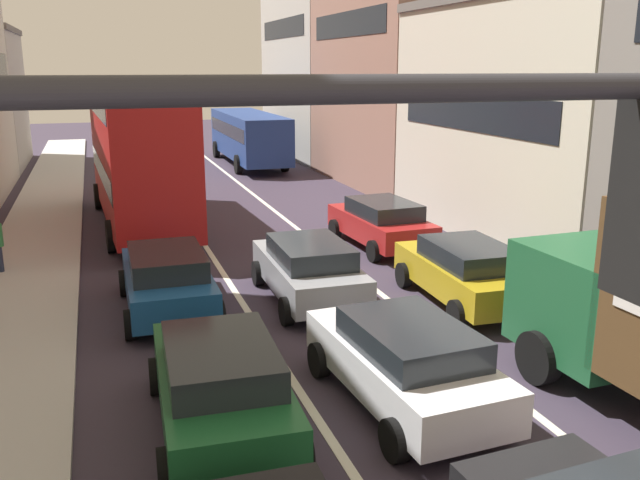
% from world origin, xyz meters
% --- Properties ---
extents(sidewalk_left, '(2.60, 64.00, 0.14)m').
position_xyz_m(sidewalk_left, '(-6.70, 20.00, 0.07)').
color(sidewalk_left, '#BCBCBC').
rests_on(sidewalk_left, ground).
extents(lane_stripe_left, '(0.16, 60.00, 0.01)m').
position_xyz_m(lane_stripe_left, '(-1.70, 20.00, 0.01)').
color(lane_stripe_left, silver).
rests_on(lane_stripe_left, ground).
extents(lane_stripe_right, '(0.16, 60.00, 0.01)m').
position_xyz_m(lane_stripe_right, '(1.70, 20.00, 0.01)').
color(lane_stripe_right, silver).
rests_on(lane_stripe_right, ground).
extents(building_row_right, '(7.20, 43.90, 14.18)m').
position_xyz_m(building_row_right, '(9.90, 23.39, 6.22)').
color(building_row_right, '#B2ADA3').
rests_on(building_row_right, ground).
extents(sedan_centre_lane_second, '(2.27, 4.40, 1.49)m').
position_xyz_m(sedan_centre_lane_second, '(-0.18, 6.99, 0.80)').
color(sedan_centre_lane_second, silver).
rests_on(sedan_centre_lane_second, ground).
extents(wagon_left_lane_second, '(2.22, 4.38, 1.49)m').
position_xyz_m(wagon_left_lane_second, '(-3.21, 7.14, 0.80)').
color(wagon_left_lane_second, '#19592D').
rests_on(wagon_left_lane_second, ground).
extents(hatchback_centre_lane_third, '(2.12, 4.33, 1.49)m').
position_xyz_m(hatchback_centre_lane_third, '(-0.13, 12.45, 0.80)').
color(hatchback_centre_lane_third, gray).
rests_on(hatchback_centre_lane_third, ground).
extents(sedan_left_lane_third, '(2.08, 4.31, 1.49)m').
position_xyz_m(sedan_left_lane_third, '(-3.42, 12.70, 0.80)').
color(sedan_left_lane_third, '#194C8C').
rests_on(sedan_left_lane_third, ground).
extents(sedan_right_lane_behind_truck, '(2.19, 4.36, 1.49)m').
position_xyz_m(sedan_right_lane_behind_truck, '(3.32, 11.11, 0.80)').
color(sedan_right_lane_behind_truck, '#B29319').
rests_on(sedan_right_lane_behind_truck, ground).
extents(wagon_right_lane_far, '(2.24, 4.39, 1.49)m').
position_xyz_m(wagon_right_lane_far, '(3.48, 16.49, 0.80)').
color(wagon_right_lane_far, '#A51E1E').
rests_on(wagon_right_lane_far, ground).
extents(bus_mid_queue_primary, '(3.13, 10.60, 5.06)m').
position_xyz_m(bus_mid_queue_primary, '(-3.36, 21.69, 2.83)').
color(bus_mid_queue_primary, '#B21919').
rests_on(bus_mid_queue_primary, ground).
extents(bus_far_queue_secondary, '(2.86, 10.52, 2.90)m').
position_xyz_m(bus_far_queue_secondary, '(3.54, 35.63, 1.76)').
color(bus_far_queue_secondary, navy).
rests_on(bus_far_queue_secondary, ground).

